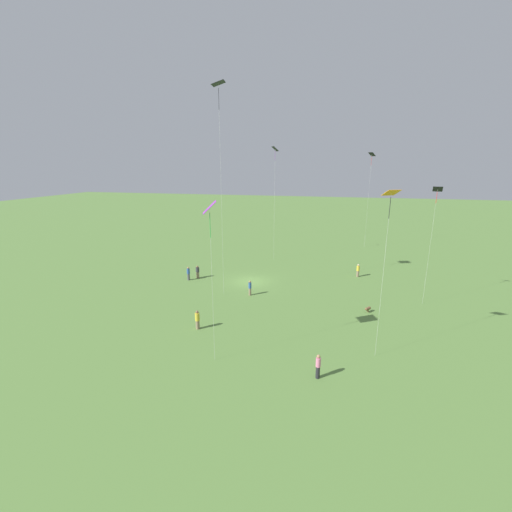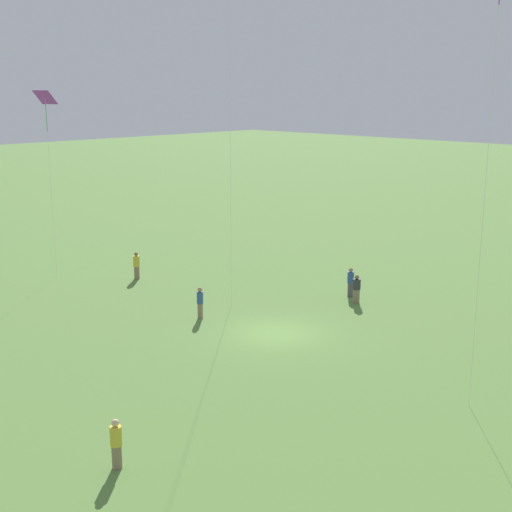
{
  "view_description": "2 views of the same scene",
  "coord_description": "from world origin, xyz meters",
  "px_view_note": "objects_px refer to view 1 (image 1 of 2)",
  "views": [
    {
      "loc": [
        38.17,
        9.81,
        13.69
      ],
      "look_at": [
        3.28,
        1.47,
        4.15
      ],
      "focal_mm": 24.0,
      "sensor_mm": 36.0,
      "label": 1
    },
    {
      "loc": [
        -22.23,
        24.2,
        11.68
      ],
      "look_at": [
        2.46,
        -1.1,
        3.28
      ],
      "focal_mm": 50.0,
      "sensor_mm": 36.0,
      "label": 2
    }
  ],
  "objects_px": {
    "person_0": "(198,272)",
    "kite_2": "(372,159)",
    "kite_4": "(391,200)",
    "person_2": "(188,273)",
    "dog_0": "(368,309)",
    "person_1": "(318,366)",
    "kite_5": "(219,93)",
    "kite_1": "(437,195)",
    "kite_3": "(275,154)",
    "kite_0": "(210,212)",
    "person_5": "(250,288)",
    "person_4": "(197,320)",
    "person_3": "(358,270)"
  },
  "relations": [
    {
      "from": "person_5",
      "to": "kite_1",
      "type": "distance_m",
      "value": 20.52
    },
    {
      "from": "dog_0",
      "to": "kite_4",
      "type": "bearing_deg",
      "value": 125.27
    },
    {
      "from": "person_0",
      "to": "dog_0",
      "type": "bearing_deg",
      "value": 45.79
    },
    {
      "from": "person_1",
      "to": "kite_5",
      "type": "height_order",
      "value": "kite_5"
    },
    {
      "from": "person_4",
      "to": "kite_3",
      "type": "xyz_separation_m",
      "value": [
        -23.78,
        2.22,
        14.32
      ]
    },
    {
      "from": "kite_5",
      "to": "person_0",
      "type": "bearing_deg",
      "value": -95.87
    },
    {
      "from": "person_2",
      "to": "kite_1",
      "type": "xyz_separation_m",
      "value": [
        1.37,
        26.36,
        10.16
      ]
    },
    {
      "from": "person_0",
      "to": "kite_0",
      "type": "bearing_deg",
      "value": -1.32
    },
    {
      "from": "person_2",
      "to": "kite_1",
      "type": "distance_m",
      "value": 28.28
    },
    {
      "from": "person_2",
      "to": "kite_3",
      "type": "xyz_separation_m",
      "value": [
        -11.9,
        8.42,
        14.32
      ]
    },
    {
      "from": "kite_3",
      "to": "kite_4",
      "type": "bearing_deg",
      "value": -139.91
    },
    {
      "from": "kite_3",
      "to": "kite_0",
      "type": "bearing_deg",
      "value": -164.51
    },
    {
      "from": "person_0",
      "to": "kite_2",
      "type": "bearing_deg",
      "value": 108.33
    },
    {
      "from": "person_0",
      "to": "kite_3",
      "type": "bearing_deg",
      "value": 117.23
    },
    {
      "from": "person_0",
      "to": "kite_4",
      "type": "distance_m",
      "value": 26.51
    },
    {
      "from": "kite_0",
      "to": "kite_5",
      "type": "relative_size",
      "value": 0.54
    },
    {
      "from": "kite_0",
      "to": "kite_1",
      "type": "distance_m",
      "value": 22.56
    },
    {
      "from": "kite_2",
      "to": "person_5",
      "type": "bearing_deg",
      "value": 156.15
    },
    {
      "from": "kite_1",
      "to": "kite_5",
      "type": "bearing_deg",
      "value": 64.74
    },
    {
      "from": "person_2",
      "to": "person_5",
      "type": "relative_size",
      "value": 1.01
    },
    {
      "from": "person_3",
      "to": "kite_4",
      "type": "relative_size",
      "value": 0.14
    },
    {
      "from": "person_1",
      "to": "kite_2",
      "type": "bearing_deg",
      "value": -136.05
    },
    {
      "from": "kite_4",
      "to": "person_5",
      "type": "bearing_deg",
      "value": -19.39
    },
    {
      "from": "person_2",
      "to": "kite_2",
      "type": "bearing_deg",
      "value": 88.25
    },
    {
      "from": "person_0",
      "to": "person_5",
      "type": "relative_size",
      "value": 0.97
    },
    {
      "from": "kite_3",
      "to": "kite_5",
      "type": "xyz_separation_m",
      "value": [
        15.64,
        -2.6,
        5.13
      ]
    },
    {
      "from": "kite_0",
      "to": "person_5",
      "type": "bearing_deg",
      "value": -152.48
    },
    {
      "from": "person_4",
      "to": "dog_0",
      "type": "distance_m",
      "value": 16.13
    },
    {
      "from": "person_5",
      "to": "kite_3",
      "type": "relative_size",
      "value": 0.1
    },
    {
      "from": "person_2",
      "to": "kite_4",
      "type": "distance_m",
      "value": 26.59
    },
    {
      "from": "person_1",
      "to": "person_3",
      "type": "bearing_deg",
      "value": -137.17
    },
    {
      "from": "person_0",
      "to": "person_2",
      "type": "distance_m",
      "value": 1.27
    },
    {
      "from": "kite_1",
      "to": "kite_3",
      "type": "height_order",
      "value": "kite_3"
    },
    {
      "from": "person_1",
      "to": "dog_0",
      "type": "height_order",
      "value": "person_1"
    },
    {
      "from": "person_1",
      "to": "kite_5",
      "type": "xyz_separation_m",
      "value": [
        -12.88,
        -10.91,
        19.42
      ]
    },
    {
      "from": "person_0",
      "to": "person_2",
      "type": "bearing_deg",
      "value": -65.96
    },
    {
      "from": "kite_0",
      "to": "kite_4",
      "type": "xyz_separation_m",
      "value": [
        -3.29,
        11.4,
        0.69
      ]
    },
    {
      "from": "person_3",
      "to": "dog_0",
      "type": "distance_m",
      "value": 11.09
    },
    {
      "from": "kite_0",
      "to": "person_2",
      "type": "bearing_deg",
      "value": -125.55
    },
    {
      "from": "person_2",
      "to": "person_4",
      "type": "bearing_deg",
      "value": -20.53
    },
    {
      "from": "person_4",
      "to": "kite_0",
      "type": "distance_m",
      "value": 11.24
    },
    {
      "from": "person_1",
      "to": "kite_0",
      "type": "relative_size",
      "value": 0.15
    },
    {
      "from": "person_0",
      "to": "person_1",
      "type": "distance_m",
      "value": 23.77
    },
    {
      "from": "person_5",
      "to": "kite_1",
      "type": "height_order",
      "value": "kite_1"
    },
    {
      "from": "kite_5",
      "to": "kite_0",
      "type": "bearing_deg",
      "value": 53.18
    },
    {
      "from": "person_3",
      "to": "person_4",
      "type": "relative_size",
      "value": 0.98
    },
    {
      "from": "person_0",
      "to": "kite_3",
      "type": "xyz_separation_m",
      "value": [
        -10.9,
        7.63,
        14.38
      ]
    },
    {
      "from": "person_1",
      "to": "kite_4",
      "type": "height_order",
      "value": "kite_4"
    },
    {
      "from": "person_3",
      "to": "person_4",
      "type": "height_order",
      "value": "person_4"
    },
    {
      "from": "person_0",
      "to": "kite_0",
      "type": "relative_size",
      "value": 0.14
    }
  ]
}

